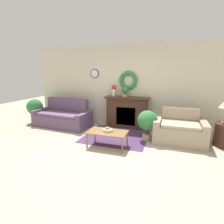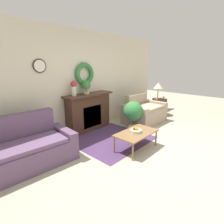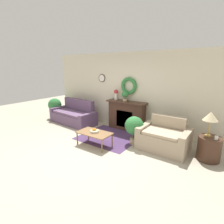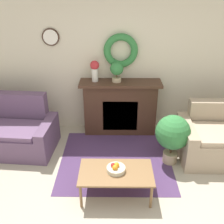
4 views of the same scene
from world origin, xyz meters
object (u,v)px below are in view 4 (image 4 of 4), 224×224
(coffee_table, at_px, (116,174))
(potted_plant_floor_by_loveseat, at_px, (173,134))
(fruit_bowl, at_px, (116,168))
(fireplace, at_px, (120,107))
(vase_on_mantel_left, at_px, (95,69))
(loveseat_right, at_px, (220,140))
(potted_plant_on_mantel, at_px, (117,70))

(coffee_table, xyz_separation_m, potted_plant_floor_by_loveseat, (0.88, 0.73, 0.18))
(fruit_bowl, bearing_deg, fireplace, 87.08)
(potted_plant_floor_by_loveseat, bearing_deg, fireplace, 130.12)
(coffee_table, relative_size, fruit_bowl, 3.95)
(potted_plant_floor_by_loveseat, bearing_deg, vase_on_mantel_left, 142.71)
(fireplace, bearing_deg, fruit_bowl, -92.92)
(fruit_bowl, bearing_deg, vase_on_mantel_left, 102.44)
(fruit_bowl, bearing_deg, loveseat_right, 27.32)
(fireplace, relative_size, potted_plant_on_mantel, 4.08)
(loveseat_right, bearing_deg, fruit_bowl, -151.74)
(vase_on_mantel_left, xyz_separation_m, potted_plant_floor_by_loveseat, (1.26, -0.96, -0.73))
(loveseat_right, distance_m, vase_on_mantel_left, 2.42)
(potted_plant_on_mantel, bearing_deg, fireplace, 11.91)
(fireplace, height_order, coffee_table, fireplace)
(fireplace, bearing_deg, coffee_table, -92.77)
(coffee_table, bearing_deg, fireplace, 87.23)
(coffee_table, xyz_separation_m, potted_plant_on_mantel, (0.01, 1.67, 0.90))
(loveseat_right, height_order, potted_plant_floor_by_loveseat, loveseat_right)
(vase_on_mantel_left, distance_m, potted_plant_floor_by_loveseat, 1.74)
(fruit_bowl, bearing_deg, potted_plant_floor_by_loveseat, 39.05)
(vase_on_mantel_left, relative_size, potted_plant_floor_by_loveseat, 0.45)
(loveseat_right, relative_size, vase_on_mantel_left, 3.52)
(fruit_bowl, height_order, vase_on_mantel_left, vase_on_mantel_left)
(loveseat_right, relative_size, fruit_bowl, 5.27)
(fireplace, distance_m, loveseat_right, 1.82)
(loveseat_right, distance_m, fruit_bowl, 1.94)
(coffee_table, bearing_deg, loveseat_right, 27.77)
(fireplace, xyz_separation_m, potted_plant_floor_by_loveseat, (0.80, -0.95, 0.01))
(fireplace, xyz_separation_m, coffee_table, (-0.08, -1.68, -0.17))
(potted_plant_on_mantel, bearing_deg, vase_on_mantel_left, 177.03)
(loveseat_right, bearing_deg, potted_plant_floor_by_loveseat, -167.61)
(loveseat_right, height_order, potted_plant_on_mantel, potted_plant_on_mantel)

